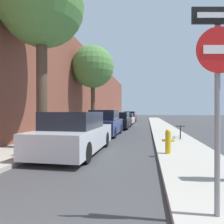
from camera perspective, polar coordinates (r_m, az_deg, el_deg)
The scene contains 14 objects.
ground_plane at distance 16.81m, azimuth 4.68°, elevation -4.84°, with size 120.00×120.00×0.00m, color #3D3D3F.
sidewalk_left at distance 17.32m, azimuth -4.94°, elevation -4.49°, with size 2.00×52.00×0.12m.
sidewalk_right at distance 16.78m, azimuth 14.62°, elevation -4.65°, with size 2.00×52.00×0.12m.
building_facade_left at distance 17.78m, azimuth -9.19°, elevation 7.02°, with size 0.70×52.00×7.17m.
parked_car_silver at distance 7.24m, azimuth -10.49°, elevation -6.15°, with size 1.80×4.31×1.47m.
parked_car_navy at distance 12.19m, azimuth -2.01°, elevation -3.36°, with size 1.69×3.96×1.56m.
parked_car_black at distance 17.26m, azimuth 2.07°, elevation -2.50°, with size 1.81×4.62×1.40m.
parked_car_white at distance 22.59m, azimuth 3.88°, elevation -2.01°, with size 1.84×4.22×1.23m.
parked_car_maroon at distance 28.12m, azimuth 5.12°, elevation -1.36°, with size 1.69×4.64×1.44m.
street_tree_near at distance 8.81m, azimuth -19.55°, elevation 26.79°, with size 3.16×3.16×6.97m.
street_tree_far at distance 15.70m, azimuth -5.51°, elevation 12.69°, with size 3.23×3.23×6.40m.
fire_hydrant at distance 6.77m, azimuth 15.82°, elevation -8.01°, with size 0.39×0.18×0.79m.
traffic_sign_post at distance 2.96m, azimuth 28.27°, elevation 8.49°, with size 0.71×0.16×2.72m.
bicycle at distance 10.87m, azimuth 19.06°, elevation -5.29°, with size 0.44×1.54×0.63m.
Camera 1 is at (1.57, -0.67, 1.50)m, focal length 31.82 mm.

